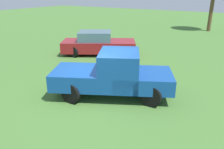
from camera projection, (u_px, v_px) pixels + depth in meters
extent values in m
plane|color=#477533|center=(102.00, 96.00, 9.11)|extent=(80.00, 80.00, 0.00)
cylinder|color=black|center=(71.00, 93.00, 8.49)|extent=(0.81, 0.22, 0.81)
cylinder|color=black|center=(80.00, 78.00, 9.89)|extent=(0.81, 0.22, 0.81)
cylinder|color=black|center=(151.00, 96.00, 8.24)|extent=(0.81, 0.22, 0.81)
cylinder|color=black|center=(148.00, 80.00, 9.64)|extent=(0.81, 0.22, 0.81)
cube|color=#144799|center=(77.00, 77.00, 9.06)|extent=(2.46, 2.45, 0.64)
cube|color=#144799|center=(119.00, 69.00, 8.79)|extent=(2.13, 2.28, 1.40)
cube|color=slate|center=(119.00, 58.00, 8.63)|extent=(1.87, 2.05, 0.48)
cube|color=#144799|center=(143.00, 80.00, 8.85)|extent=(2.79, 2.61, 0.60)
cube|color=silver|center=(57.00, 82.00, 9.23)|extent=(0.89, 1.60, 0.16)
cylinder|color=black|center=(122.00, 46.00, 15.66)|extent=(0.70, 0.20, 0.70)
cylinder|color=black|center=(123.00, 52.00, 14.19)|extent=(0.70, 0.20, 0.70)
cylinder|color=black|center=(77.00, 46.00, 15.73)|extent=(0.70, 0.20, 0.70)
cylinder|color=black|center=(73.00, 52.00, 14.26)|extent=(0.70, 0.20, 0.70)
cube|color=maroon|center=(99.00, 46.00, 14.89)|extent=(4.95, 3.96, 0.68)
cube|color=slate|center=(95.00, 36.00, 14.67)|extent=(2.59, 2.44, 0.60)
cylinder|color=brown|center=(211.00, 11.00, 22.72)|extent=(0.36, 0.36, 3.91)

